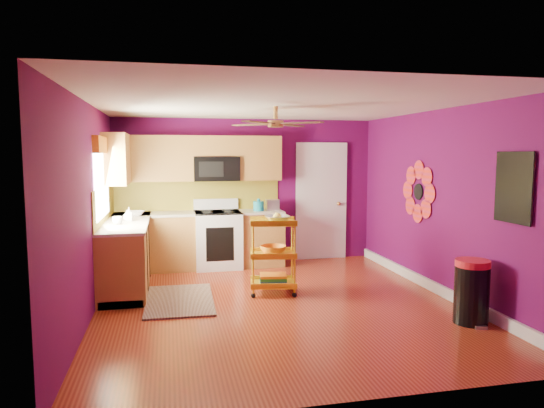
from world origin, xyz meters
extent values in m
plane|color=maroon|center=(0.00, 0.00, 0.00)|extent=(5.00, 5.00, 0.00)
cube|color=#580A4B|center=(0.00, 2.50, 1.25)|extent=(4.50, 0.04, 2.50)
cube|color=#580A4B|center=(0.00, -2.50, 1.25)|extent=(4.50, 0.04, 2.50)
cube|color=#580A4B|center=(-2.25, 0.00, 1.25)|extent=(0.04, 5.00, 2.50)
cube|color=#580A4B|center=(2.25, 0.00, 1.25)|extent=(0.04, 5.00, 2.50)
cube|color=silver|center=(0.00, 0.00, 2.50)|extent=(4.50, 5.00, 0.04)
cube|color=white|center=(2.22, 0.00, 0.07)|extent=(0.05, 4.90, 0.14)
cube|color=#906027|center=(-1.95, 1.35, 0.45)|extent=(0.60, 2.30, 0.90)
cube|color=#906027|center=(-0.85, 2.20, 0.45)|extent=(2.80, 0.60, 0.90)
cube|color=beige|center=(-1.95, 1.35, 0.92)|extent=(0.63, 2.30, 0.04)
cube|color=beige|center=(-0.85, 2.20, 0.92)|extent=(2.80, 0.63, 0.04)
cube|color=black|center=(-1.95, 1.35, 0.05)|extent=(0.54, 2.30, 0.10)
cube|color=black|center=(-0.85, 2.20, 0.05)|extent=(2.80, 0.54, 0.10)
cube|color=white|center=(-0.55, 2.17, 0.46)|extent=(0.76, 0.66, 0.92)
cube|color=black|center=(-0.55, 2.17, 0.93)|extent=(0.76, 0.62, 0.03)
cube|color=white|center=(-0.55, 2.45, 1.04)|extent=(0.76, 0.06, 0.18)
cube|color=black|center=(-0.55, 1.84, 0.45)|extent=(0.45, 0.02, 0.55)
cube|color=#906027|center=(-1.59, 2.33, 1.83)|extent=(1.32, 0.33, 0.75)
cube|color=#906027|center=(0.19, 2.33, 1.83)|extent=(0.72, 0.33, 0.75)
cube|color=#906027|center=(-0.55, 2.33, 2.03)|extent=(0.76, 0.33, 0.34)
cube|color=#906027|center=(-2.08, 1.85, 1.83)|extent=(0.33, 1.30, 0.75)
cube|color=black|center=(-0.55, 2.30, 1.65)|extent=(0.76, 0.38, 0.40)
cube|color=olive|center=(-0.85, 2.49, 1.20)|extent=(2.80, 0.01, 0.51)
cube|color=olive|center=(-2.24, 1.35, 1.20)|extent=(0.01, 2.30, 0.51)
cube|color=white|center=(-2.23, 1.05, 1.55)|extent=(0.03, 1.20, 1.00)
cube|color=orange|center=(-2.20, 1.05, 2.02)|extent=(0.08, 1.35, 0.22)
cube|color=white|center=(1.35, 2.48, 1.02)|extent=(0.85, 0.04, 2.05)
cube|color=white|center=(1.35, 2.46, 1.02)|extent=(0.95, 0.02, 2.15)
sphere|color=#BF8C3F|center=(1.67, 2.42, 1.00)|extent=(0.07, 0.07, 0.07)
cylinder|color=black|center=(2.23, 0.60, 1.35)|extent=(0.01, 0.24, 0.24)
cube|color=#16937C|center=(2.23, -1.40, 1.55)|extent=(0.03, 0.52, 0.72)
cube|color=black|center=(2.21, -1.40, 1.55)|extent=(0.01, 0.56, 0.76)
cylinder|color=#BF8C3F|center=(0.00, 0.20, 2.42)|extent=(0.06, 0.06, 0.16)
cylinder|color=#BF8C3F|center=(0.00, 0.20, 2.28)|extent=(0.20, 0.20, 0.08)
cube|color=#4C2D19|center=(0.27, 0.47, 2.28)|extent=(0.47, 0.47, 0.01)
cube|color=#4C2D19|center=(-0.27, 0.47, 2.28)|extent=(0.47, 0.47, 0.01)
cube|color=#4C2D19|center=(-0.27, -0.07, 2.28)|extent=(0.47, 0.47, 0.01)
cube|color=#4C2D19|center=(0.27, -0.07, 2.28)|extent=(0.47, 0.47, 0.01)
cube|color=black|center=(-1.23, 0.39, 0.01)|extent=(0.89, 1.41, 0.02)
cylinder|color=yellow|center=(-0.28, 0.32, 0.52)|extent=(0.03, 0.03, 0.95)
cylinder|color=yellow|center=(0.27, 0.23, 0.52)|extent=(0.03, 0.03, 0.95)
cylinder|color=yellow|center=(-0.21, 0.70, 0.52)|extent=(0.03, 0.03, 0.95)
cylinder|color=yellow|center=(0.33, 0.61, 0.52)|extent=(0.03, 0.03, 0.95)
sphere|color=black|center=(-0.28, 0.32, 0.03)|extent=(0.07, 0.07, 0.07)
sphere|color=black|center=(0.27, 0.23, 0.03)|extent=(0.07, 0.07, 0.07)
sphere|color=black|center=(-0.21, 0.70, 0.03)|extent=(0.07, 0.07, 0.07)
sphere|color=black|center=(0.33, 0.61, 0.03)|extent=(0.07, 0.07, 0.07)
cube|color=yellow|center=(0.03, 0.47, 0.97)|extent=(0.68, 0.54, 0.03)
cube|color=yellow|center=(0.03, 0.47, 0.54)|extent=(0.68, 0.54, 0.03)
cube|color=yellow|center=(0.03, 0.47, 0.13)|extent=(0.68, 0.54, 0.03)
imported|color=beige|center=(0.08, 0.46, 1.03)|extent=(0.39, 0.39, 0.08)
sphere|color=yellow|center=(0.08, 0.46, 1.06)|extent=(0.11, 0.11, 0.11)
imported|color=orange|center=(0.03, 0.47, 0.61)|extent=(0.40, 0.40, 0.11)
cube|color=navy|center=(0.03, 0.47, 0.17)|extent=(0.40, 0.32, 0.04)
cube|color=#267233|center=(0.03, 0.47, 0.22)|extent=(0.40, 0.32, 0.04)
cube|color=orange|center=(0.03, 0.47, 0.25)|extent=(0.40, 0.32, 0.03)
cylinder|color=black|center=(1.96, -1.13, 0.32)|extent=(0.45, 0.45, 0.65)
cylinder|color=red|center=(1.96, -1.13, 0.69)|extent=(0.38, 0.38, 0.08)
cube|color=beige|center=(1.96, -1.32, 0.02)|extent=(0.14, 0.09, 0.03)
cylinder|color=teal|center=(0.14, 2.16, 1.02)|extent=(0.18, 0.18, 0.16)
sphere|color=teal|center=(0.14, 2.16, 1.12)|extent=(0.06, 0.06, 0.06)
cube|color=beige|center=(0.40, 2.24, 1.03)|extent=(0.22, 0.15, 0.18)
imported|color=#EA3F72|center=(-1.91, 1.34, 1.04)|extent=(0.09, 0.09, 0.20)
imported|color=white|center=(-1.93, 1.36, 1.02)|extent=(0.12, 0.12, 0.16)
imported|color=white|center=(-1.85, 1.96, 0.97)|extent=(0.28, 0.28, 0.07)
imported|color=white|center=(-2.04, 1.02, 0.99)|extent=(0.13, 0.13, 0.11)
camera|label=1|loc=(-1.35, -5.85, 1.91)|focal=32.00mm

